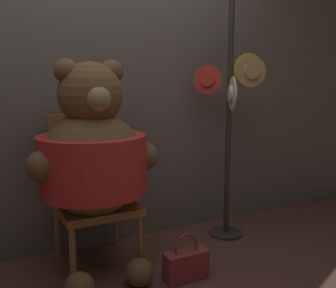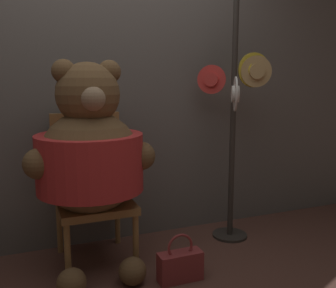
% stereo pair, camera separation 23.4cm
% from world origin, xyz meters
% --- Properties ---
extents(ground_plane, '(14.00, 14.00, 0.00)m').
position_xyz_m(ground_plane, '(0.00, 0.00, 0.00)').
color(ground_plane, brown).
extents(wall_back, '(8.00, 0.10, 2.37)m').
position_xyz_m(wall_back, '(0.00, 0.73, 1.18)').
color(wall_back, '#66605B').
rests_on(wall_back, ground_plane).
extents(chair, '(0.50, 0.55, 1.03)m').
position_xyz_m(chair, '(-0.08, 0.45, 0.52)').
color(chair, '#9E703D').
rests_on(chair, ground_plane).
extents(teddy_bear, '(0.83, 0.73, 1.39)m').
position_xyz_m(teddy_bear, '(-0.11, 0.26, 0.78)').
color(teddy_bear, brown).
rests_on(teddy_bear, ground_plane).
extents(hat_display_rack, '(0.52, 0.41, 1.87)m').
position_xyz_m(hat_display_rack, '(1.05, 0.36, 1.00)').
color(hat_display_rack, '#332D28').
rests_on(hat_display_rack, ground_plane).
extents(handbag_on_ground, '(0.28, 0.11, 0.31)m').
position_xyz_m(handbag_on_ground, '(0.37, -0.10, 0.10)').
color(handbag_on_ground, maroon).
rests_on(handbag_on_ground, ground_plane).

